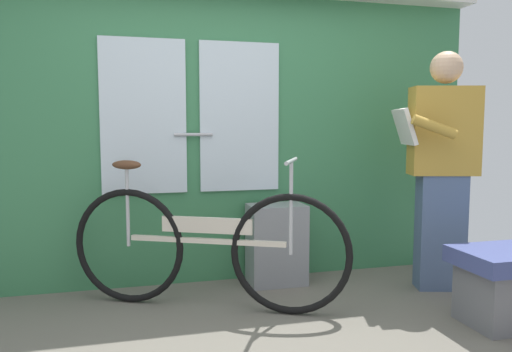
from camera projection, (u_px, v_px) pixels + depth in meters
train_door_wall at (218, 130)px, 3.73m from camera, size 4.05×0.28×2.18m
bicycle_near_door at (206, 247)px, 3.19m from camera, size 1.67×0.87×0.97m
passenger_reading_newspaper at (442, 166)px, 3.54m from camera, size 0.62×0.55×1.69m
trash_bin_by_wall at (276, 244)px, 3.71m from camera, size 0.42×0.28×0.59m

